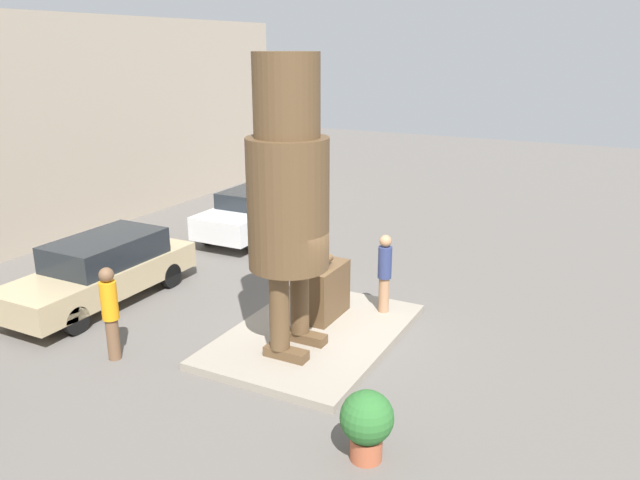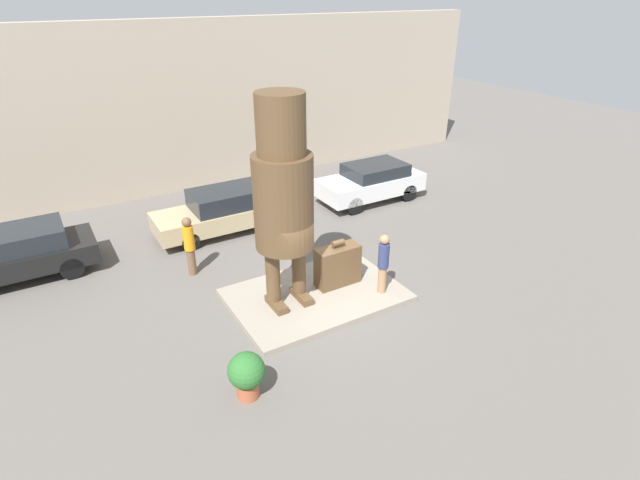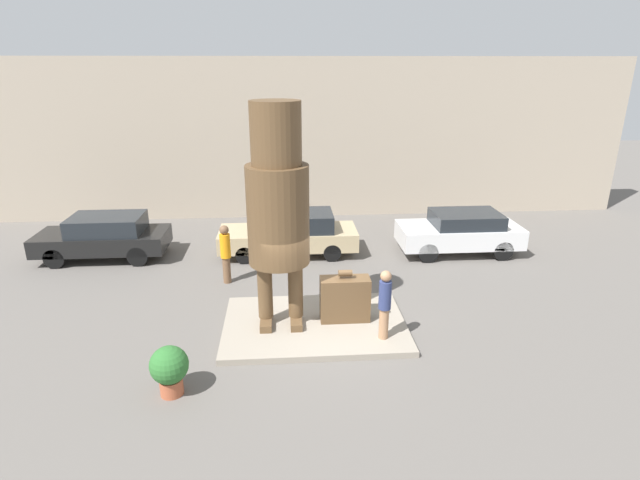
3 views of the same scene
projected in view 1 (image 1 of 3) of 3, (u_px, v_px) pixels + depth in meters
The scene contains 9 objects.
ground_plane at pixel (314, 338), 12.62m from camera, with size 60.00×60.00×0.00m, color #605B56.
pedestal at pixel (314, 335), 12.60m from camera, with size 4.57×3.12×0.15m.
statue_figure at pixel (288, 185), 10.94m from camera, with size 1.47×1.47×5.42m.
giant_suitcase at pixel (326, 291), 13.11m from camera, with size 1.25×0.53×1.36m.
tourist at pixel (385, 270), 13.25m from camera, with size 0.29×0.29×1.73m.
parked_car_tan at pixel (102, 269), 14.23m from camera, with size 4.73×1.72×1.51m.
parked_car_white at pixel (255, 212), 19.12m from camera, with size 4.17×1.79×1.48m.
planter_pot at pixel (367, 422), 8.77m from camera, with size 0.77×0.77×1.07m.
worker_hivis at pixel (110, 310), 11.51m from camera, with size 0.31×0.31×1.83m.
Camera 1 is at (-10.12, -5.37, 5.67)m, focal length 35.00 mm.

